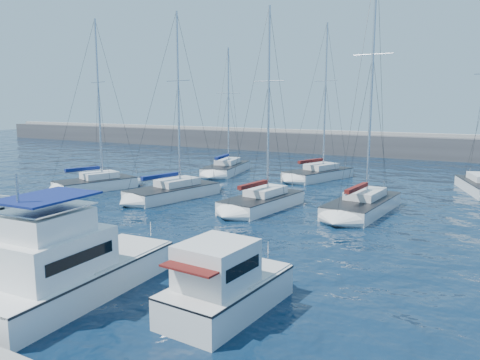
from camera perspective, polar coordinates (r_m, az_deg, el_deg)
The scene contains 10 objects.
ground at distance 23.88m, azimuth -9.47°, elevation -9.43°, with size 220.00×220.00×0.00m, color black.
breakwater at distance 71.30m, azimuth 17.64°, elevation 3.66°, with size 160.00×6.00×4.45m.
motor_yacht_stbd_inner at distance 19.86m, azimuth -20.03°, elevation -10.36°, with size 3.63×8.95×4.69m.
motor_yacht_stbd_outer at distance 17.57m, azimuth -1.96°, elevation -13.06°, with size 3.04×5.67×3.20m.
sailboat_mid_a at distance 43.58m, azimuth -17.16°, elevation -0.40°, with size 5.15×7.41×15.08m.
sailboat_mid_b at distance 38.35m, azimuth -8.13°, elevation -1.39°, with size 4.67×8.31×15.03m.
sailboat_mid_c at distance 34.17m, azimuth 2.75°, elevation -2.63°, with size 3.80×7.58×14.68m.
sailboat_mid_d at distance 34.16m, azimuth 14.73°, elevation -2.90°, with size 3.78×8.46×17.59m.
sailboat_back_a at distance 51.44m, azimuth -1.68°, elevation 1.43°, with size 4.67×8.63×13.84m.
sailboat_back_b at distance 48.06m, azimuth 9.54°, elevation 0.76°, with size 5.45×8.37×15.72m.
Camera 1 is at (14.28, -17.54, 7.66)m, focal length 35.00 mm.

